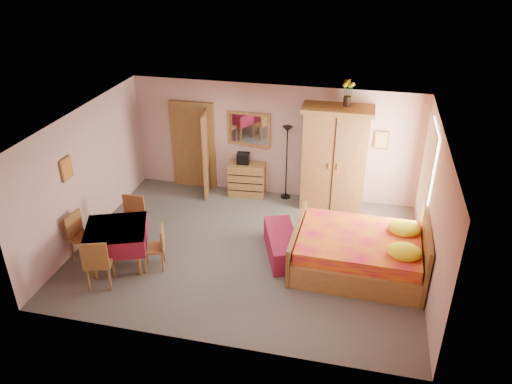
% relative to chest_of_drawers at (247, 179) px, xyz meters
% --- Properties ---
extents(floor, '(6.50, 6.50, 0.00)m').
position_rel_chest_of_drawers_xyz_m(floor, '(0.57, -2.26, -0.39)').
color(floor, '#615E56').
rests_on(floor, ground).
extents(ceiling, '(6.50, 6.50, 0.00)m').
position_rel_chest_of_drawers_xyz_m(ceiling, '(0.57, -2.26, 2.21)').
color(ceiling, brown).
rests_on(ceiling, wall_back).
extents(wall_back, '(6.50, 0.10, 2.60)m').
position_rel_chest_of_drawers_xyz_m(wall_back, '(0.57, 0.24, 0.91)').
color(wall_back, '#CB9E93').
rests_on(wall_back, floor).
extents(wall_front, '(6.50, 0.10, 2.60)m').
position_rel_chest_of_drawers_xyz_m(wall_front, '(0.57, -4.76, 0.91)').
color(wall_front, '#CB9E93').
rests_on(wall_front, floor).
extents(wall_left, '(0.10, 5.00, 2.60)m').
position_rel_chest_of_drawers_xyz_m(wall_left, '(-2.68, -2.26, 0.91)').
color(wall_left, '#CB9E93').
rests_on(wall_left, floor).
extents(wall_right, '(0.10, 5.00, 2.60)m').
position_rel_chest_of_drawers_xyz_m(wall_right, '(3.82, -2.26, 0.91)').
color(wall_right, '#CB9E93').
rests_on(wall_right, floor).
extents(doorway, '(1.06, 0.12, 2.15)m').
position_rel_chest_of_drawers_xyz_m(doorway, '(-1.33, 0.21, 0.63)').
color(doorway, '#9E6B35').
rests_on(doorway, floor).
extents(window, '(0.08, 1.40, 1.95)m').
position_rel_chest_of_drawers_xyz_m(window, '(3.78, -1.06, 1.06)').
color(window, white).
rests_on(window, wall_right).
extents(picture_left, '(0.04, 0.32, 0.42)m').
position_rel_chest_of_drawers_xyz_m(picture_left, '(-2.65, -2.86, 1.31)').
color(picture_left, orange).
rests_on(picture_left, wall_left).
extents(picture_back, '(0.30, 0.04, 0.40)m').
position_rel_chest_of_drawers_xyz_m(picture_back, '(2.92, 0.21, 1.16)').
color(picture_back, '#D8BF59').
rests_on(picture_back, wall_back).
extents(chest_of_drawers, '(0.86, 0.48, 0.79)m').
position_rel_chest_of_drawers_xyz_m(chest_of_drawers, '(0.00, 0.00, 0.00)').
color(chest_of_drawers, '#9F7035').
rests_on(chest_of_drawers, floor).
extents(wall_mirror, '(1.01, 0.13, 0.80)m').
position_rel_chest_of_drawers_xyz_m(wall_mirror, '(0.00, 0.21, 1.16)').
color(wall_mirror, white).
rests_on(wall_mirror, wall_back).
extents(stereo, '(0.29, 0.23, 0.26)m').
position_rel_chest_of_drawers_xyz_m(stereo, '(-0.08, -0.00, 0.52)').
color(stereo, black).
rests_on(stereo, chest_of_drawers).
extents(floor_lamp, '(0.23, 0.23, 1.74)m').
position_rel_chest_of_drawers_xyz_m(floor_lamp, '(0.91, 0.06, 0.48)').
color(floor_lamp, black).
rests_on(floor_lamp, floor).
extents(wardrobe, '(1.48, 0.77, 2.32)m').
position_rel_chest_of_drawers_xyz_m(wardrobe, '(1.98, -0.10, 0.76)').
color(wardrobe, '#A96B39').
rests_on(wardrobe, floor).
extents(sunflower_vase, '(0.23, 0.23, 0.56)m').
position_rel_chest_of_drawers_xyz_m(sunflower_vase, '(2.13, -0.01, 2.20)').
color(sunflower_vase, yellow).
rests_on(sunflower_vase, wardrobe).
extents(bed, '(2.41, 1.91, 1.09)m').
position_rel_chest_of_drawers_xyz_m(bed, '(2.65, -2.33, 0.15)').
color(bed, red).
rests_on(bed, floor).
extents(bench, '(0.94, 1.48, 0.46)m').
position_rel_chest_of_drawers_xyz_m(bench, '(1.23, -2.24, -0.16)').
color(bench, maroon).
rests_on(bench, floor).
extents(dining_table, '(1.38, 1.38, 0.78)m').
position_rel_chest_of_drawers_xyz_m(dining_table, '(-1.65, -3.20, -0.00)').
color(dining_table, maroon).
rests_on(dining_table, floor).
extents(chair_south, '(0.56, 0.56, 0.98)m').
position_rel_chest_of_drawers_xyz_m(chair_south, '(-1.68, -3.82, 0.09)').
color(chair_south, olive).
rests_on(chair_south, floor).
extents(chair_north, '(0.47, 0.47, 0.95)m').
position_rel_chest_of_drawers_xyz_m(chair_north, '(-1.71, -2.46, 0.08)').
color(chair_north, '#A06436').
rests_on(chair_north, floor).
extents(chair_west, '(0.48, 0.48, 0.93)m').
position_rel_chest_of_drawers_xyz_m(chair_west, '(-2.34, -3.17, 0.07)').
color(chair_west, brown).
rests_on(chair_west, floor).
extents(chair_east, '(0.49, 0.49, 0.85)m').
position_rel_chest_of_drawers_xyz_m(chair_east, '(-0.96, -3.15, 0.03)').
color(chair_east, '#B0703B').
rests_on(chair_east, floor).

